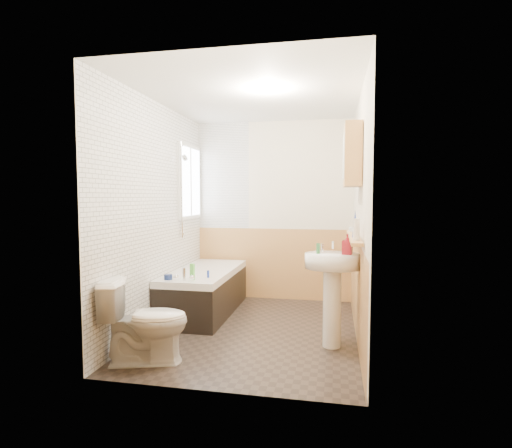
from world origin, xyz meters
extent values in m
plane|color=black|center=(0.00, 0.00, 0.00)|extent=(2.80, 2.80, 0.00)
plane|color=white|center=(0.00, 0.00, 2.50)|extent=(2.80, 2.80, 0.00)
cube|color=#F1E5C7|center=(0.00, 1.41, 1.25)|extent=(2.20, 0.02, 2.50)
cube|color=#F1E5C7|center=(0.00, -1.41, 1.25)|extent=(2.20, 0.02, 2.50)
cube|color=#F1E5C7|center=(-1.11, 0.00, 1.25)|extent=(0.02, 2.80, 2.50)
cube|color=#F1E5C7|center=(1.11, 0.00, 1.25)|extent=(0.02, 2.80, 2.50)
cube|color=tan|center=(1.09, 0.00, 0.50)|extent=(0.01, 2.80, 1.00)
cube|color=tan|center=(0.00, -1.39, 0.50)|extent=(2.20, 0.01, 1.00)
cube|color=tan|center=(0.00, 1.39, 0.50)|extent=(2.20, 0.01, 1.00)
cube|color=white|center=(-1.09, 0.00, 1.25)|extent=(0.01, 2.80, 2.50)
cube|color=white|center=(-0.73, 1.39, 1.75)|extent=(0.75, 0.01, 1.50)
cube|color=white|center=(-1.07, 0.95, 1.65)|extent=(0.03, 0.79, 0.99)
cube|color=white|center=(-1.05, 0.95, 1.65)|extent=(0.01, 0.70, 0.90)
cube|color=white|center=(-1.05, 0.95, 1.65)|extent=(0.01, 0.04, 0.90)
cube|color=black|center=(-0.73, 0.54, 0.23)|extent=(0.70, 1.59, 0.47)
cube|color=white|center=(-0.73, 0.54, 0.51)|extent=(0.70, 1.59, 0.08)
cube|color=white|center=(-0.73, 0.54, 0.50)|extent=(0.56, 1.45, 0.04)
cylinder|color=silver|center=(-0.73, -0.16, 0.62)|extent=(0.04, 0.04, 0.14)
sphere|color=silver|center=(-0.82, -0.16, 0.59)|extent=(0.06, 0.06, 0.06)
sphere|color=silver|center=(-0.64, -0.16, 0.59)|extent=(0.06, 0.06, 0.06)
cylinder|color=silver|center=(-1.05, 0.60, 1.54)|extent=(0.02, 0.02, 1.21)
cylinder|color=silver|center=(-1.05, 0.60, 0.98)|extent=(0.04, 0.04, 0.02)
cylinder|color=silver|center=(-1.05, 0.60, 2.09)|extent=(0.04, 0.04, 0.02)
cylinder|color=silver|center=(-1.00, 0.60, 1.94)|extent=(0.07, 0.08, 0.09)
imported|color=white|center=(-0.76, -1.00, 0.36)|extent=(0.83, 0.60, 0.73)
cylinder|color=white|center=(0.84, -0.31, 0.37)|extent=(0.17, 0.17, 0.74)
ellipsoid|color=white|center=(0.84, -0.31, 0.84)|extent=(0.53, 0.43, 0.14)
cylinder|color=silver|center=(0.74, -0.21, 0.95)|extent=(0.03, 0.03, 0.08)
cylinder|color=silver|center=(0.94, -0.21, 0.95)|extent=(0.03, 0.03, 0.08)
cylinder|color=silver|center=(0.84, -0.23, 0.98)|extent=(0.02, 0.11, 0.09)
cube|color=tan|center=(1.04, -0.15, 1.06)|extent=(0.10, 1.37, 0.03)
cube|color=tan|center=(1.02, -0.12, 1.84)|extent=(0.16, 0.65, 0.59)
cube|color=silver|center=(0.93, -0.28, 1.84)|extent=(0.01, 0.25, 0.44)
cube|color=silver|center=(0.93, 0.04, 1.84)|extent=(0.01, 0.25, 0.44)
cylinder|color=silver|center=(1.04, -0.62, 1.17)|extent=(0.07, 0.07, 0.19)
cone|color=#19339E|center=(1.04, -0.37, 1.20)|extent=(0.07, 0.07, 0.25)
cylinder|color=silver|center=(1.04, 0.29, 1.10)|extent=(0.07, 0.07, 0.05)
imported|color=maroon|center=(0.97, -0.35, 0.95)|extent=(0.13, 0.21, 0.09)
cylinder|color=#388447|center=(0.70, -0.35, 0.96)|extent=(0.04, 0.04, 0.10)
cube|color=#59C647|center=(-0.67, -0.07, 0.63)|extent=(0.06, 0.05, 0.17)
cylinder|color=navy|center=(-0.93, -0.13, 0.57)|extent=(0.12, 0.12, 0.06)
cylinder|color=#19339E|center=(-0.53, 0.06, 0.59)|extent=(0.03, 0.03, 0.08)
camera|label=1|loc=(0.85, -4.17, 1.45)|focal=28.00mm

